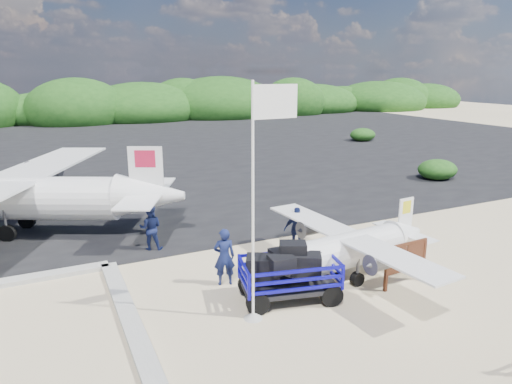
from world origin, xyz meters
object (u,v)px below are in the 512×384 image
crew_a (224,257)px  aircraft_small (18,158)px  signboard (403,285)px  flagpole (253,318)px  baggage_cart (289,300)px  crew_c (297,229)px  crew_b (151,228)px  aircraft_large (353,150)px

crew_a → aircraft_small: bearing=-62.7°
signboard → flagpole: bearing=173.9°
signboard → crew_a: 5.71m
baggage_cart → crew_a: 2.40m
signboard → crew_c: size_ratio=1.06×
baggage_cart → crew_c: size_ratio=1.79×
crew_a → crew_b: 4.15m
flagpole → aircraft_large: 28.64m
signboard → crew_a: crew_a is taller
crew_b → baggage_cart: bearing=136.4°
baggage_cart → flagpole: size_ratio=0.48×
baggage_cart → signboard: (3.72, -0.74, 0.00)m
crew_c → aircraft_large: size_ratio=0.11×
crew_a → crew_c: size_ratio=1.10×
flagpole → aircraft_large: flagpole is taller
aircraft_large → aircraft_small: (-25.77, 8.24, 0.00)m
baggage_cart → aircraft_large: aircraft_large is taller
crew_b → aircraft_large: size_ratio=0.11×
aircraft_small → crew_c: bearing=106.7°
baggage_cart → aircraft_small: bearing=117.6°
crew_a → aircraft_large: bearing=-121.8°
baggage_cart → crew_a: size_ratio=1.64×
aircraft_large → aircraft_small: aircraft_large is taller
signboard → crew_a: size_ratio=0.96×
signboard → aircraft_small: 31.82m
baggage_cart → flagpole: 1.48m
baggage_cart → crew_a: bearing=139.4°
baggage_cart → crew_c: bearing=68.6°
flagpole → aircraft_small: flagpole is taller
crew_a → crew_b: size_ratio=1.07×
crew_b → crew_a: bearing=130.5°
flagpole → crew_a: bearing=88.4°
signboard → crew_b: 9.14m
baggage_cart → aircraft_small: aircraft_small is taller
baggage_cart → aircraft_small: size_ratio=0.48×
flagpole → crew_c: (3.54, 3.70, 0.84)m
signboard → crew_a: (-5.05, 2.50, 0.93)m
baggage_cart → crew_a: crew_a is taller
flagpole → signboard: size_ratio=3.54×
flagpole → signboard: 5.12m
signboard → crew_b: (-6.47, 6.40, 0.86)m
crew_a → crew_c: (3.47, 1.44, -0.08)m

